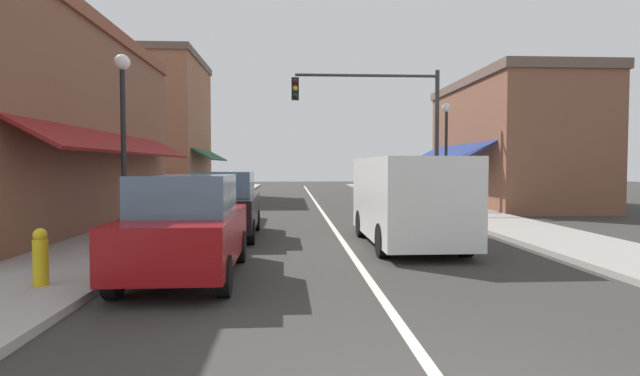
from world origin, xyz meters
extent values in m
plane|color=#33302D|center=(0.00, 18.00, 0.00)|extent=(80.00, 80.00, 0.00)
cube|color=#A39E99|center=(-5.50, 18.00, 0.06)|extent=(2.60, 56.00, 0.12)
cube|color=gray|center=(5.50, 18.00, 0.06)|extent=(2.60, 56.00, 0.12)
cube|color=silver|center=(0.00, 18.00, 0.00)|extent=(0.14, 52.00, 0.01)
cube|color=brown|center=(-9.18, 12.00, 2.93)|extent=(4.77, 14.00, 5.86)
cube|color=brown|center=(-9.18, 12.00, 6.06)|extent=(4.97, 14.20, 0.40)
cube|color=slate|center=(-6.86, 12.00, 1.40)|extent=(0.08, 10.64, 1.80)
cube|color=maroon|center=(-6.25, 12.00, 2.60)|extent=(1.27, 11.76, 0.73)
cube|color=slate|center=(-6.86, 8.92, 4.22)|extent=(0.08, 1.10, 1.30)
cube|color=slate|center=(-6.86, 15.08, 4.22)|extent=(0.08, 1.10, 1.30)
cube|color=brown|center=(9.17, 20.00, 2.80)|extent=(4.75, 10.00, 5.61)
cube|color=brown|center=(9.17, 20.00, 5.81)|extent=(4.95, 10.20, 0.40)
cube|color=slate|center=(6.86, 20.00, 1.40)|extent=(0.08, 7.60, 1.80)
cube|color=navy|center=(6.25, 20.00, 2.60)|extent=(1.27, 8.40, 0.73)
cube|color=slate|center=(6.86, 17.80, 4.04)|extent=(0.08, 1.10, 1.30)
cube|color=slate|center=(6.86, 22.20, 4.04)|extent=(0.08, 1.10, 1.30)
cube|color=#8E5B42|center=(-9.72, 28.00, 4.06)|extent=(5.84, 8.00, 8.11)
cube|color=brown|center=(-9.72, 28.00, 8.31)|extent=(6.04, 8.20, 0.40)
cube|color=slate|center=(-6.86, 28.00, 1.40)|extent=(0.08, 6.08, 1.80)
cube|color=#194C2D|center=(-6.25, 28.00, 2.60)|extent=(1.27, 6.72, 0.73)
cube|color=slate|center=(-6.86, 26.24, 5.84)|extent=(0.08, 1.10, 1.30)
cube|color=slate|center=(-6.86, 29.76, 5.84)|extent=(0.08, 1.10, 1.30)
cube|color=maroon|center=(-3.11, 5.07, 0.71)|extent=(1.76, 4.12, 0.80)
cube|color=slate|center=(-3.11, 4.97, 1.44)|extent=(1.54, 2.02, 0.66)
cylinder|color=black|center=(-3.91, 6.41, 0.31)|extent=(0.21, 0.62, 0.62)
cylinder|color=black|center=(-2.33, 6.43, 0.31)|extent=(0.21, 0.62, 0.62)
cylinder|color=black|center=(-3.88, 3.70, 0.31)|extent=(0.21, 0.62, 0.62)
cylinder|color=black|center=(-2.30, 3.72, 0.31)|extent=(0.21, 0.62, 0.62)
cube|color=black|center=(-3.11, 10.03, 0.71)|extent=(1.78, 4.13, 0.80)
cube|color=slate|center=(-3.11, 9.93, 1.44)|extent=(1.55, 2.02, 0.66)
cylinder|color=black|center=(-3.92, 11.37, 0.31)|extent=(0.21, 0.62, 0.62)
cylinder|color=black|center=(-2.34, 11.40, 0.31)|extent=(0.21, 0.62, 0.62)
cylinder|color=black|center=(-3.88, 8.66, 0.31)|extent=(0.21, 0.62, 0.62)
cylinder|color=black|center=(-2.30, 8.69, 0.31)|extent=(0.21, 0.62, 0.62)
cube|color=silver|center=(1.49, 8.34, 1.17)|extent=(1.99, 5.01, 1.90)
cube|color=slate|center=(1.47, 10.74, 1.59)|extent=(1.73, 0.28, 0.84)
cube|color=black|center=(1.47, 10.92, 0.48)|extent=(1.86, 0.21, 0.24)
cylinder|color=black|center=(0.60, 9.88, 0.36)|extent=(0.24, 0.72, 0.72)
cylinder|color=black|center=(2.36, 9.89, 0.36)|extent=(0.24, 0.72, 0.72)
cylinder|color=black|center=(0.62, 6.78, 0.36)|extent=(0.24, 0.72, 0.72)
cylinder|color=black|center=(2.38, 6.79, 0.36)|extent=(0.24, 0.72, 0.72)
cylinder|color=#333333|center=(4.80, 17.29, 2.95)|extent=(0.18, 0.18, 5.90)
cylinder|color=#333333|center=(1.84, 17.29, 5.65)|extent=(5.92, 0.12, 0.12)
cube|color=black|center=(-1.12, 17.11, 5.05)|extent=(0.30, 0.24, 0.90)
sphere|color=#420F0F|center=(-1.12, 16.98, 5.33)|extent=(0.20, 0.20, 0.20)
sphere|color=yellow|center=(-1.12, 16.98, 5.05)|extent=(0.20, 0.20, 0.20)
sphere|color=#0C3316|center=(-1.12, 16.98, 4.77)|extent=(0.20, 0.20, 0.20)
cylinder|color=black|center=(-5.18, 8.30, 2.06)|extent=(0.12, 0.12, 4.12)
sphere|color=white|center=(-5.18, 8.30, 4.30)|extent=(0.36, 0.36, 0.36)
cylinder|color=black|center=(4.96, 16.50, 2.05)|extent=(0.12, 0.12, 4.09)
sphere|color=white|center=(4.96, 16.50, 4.27)|extent=(0.36, 0.36, 0.36)
cylinder|color=gold|center=(-5.09, 4.10, 0.47)|extent=(0.22, 0.22, 0.70)
sphere|color=gold|center=(-5.09, 4.10, 0.89)|extent=(0.20, 0.20, 0.20)
camera|label=1|loc=(-1.33, -3.74, 1.93)|focal=28.59mm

